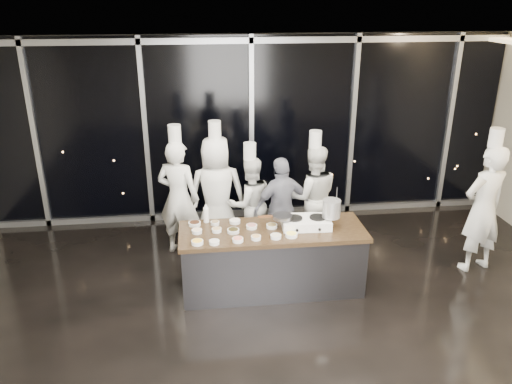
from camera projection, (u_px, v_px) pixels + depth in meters
ground at (283, 328)px, 6.09m from camera, size 9.00×9.00×0.00m
room_shell at (303, 151)px, 5.28m from camera, size 9.02×7.02×3.21m
window_wall at (251, 130)px, 8.66m from camera, size 8.90×0.11×3.20m
demo_counter at (272, 259)px, 6.75m from camera, size 2.46×0.86×0.90m
stove at (306, 222)px, 6.65m from camera, size 0.66×0.44×0.14m
frying_pan at (282, 217)px, 6.58m from camera, size 0.46×0.28×0.04m
stock_pot at (331, 209)px, 6.58m from camera, size 0.25×0.25×0.24m
prep_bowls at (235, 231)px, 6.48m from camera, size 1.39×0.72×0.05m
squeeze_bottle at (206, 213)px, 6.76m from camera, size 0.08×0.08×0.28m
chef_far_left at (178, 197)px, 7.57m from camera, size 0.78×0.66×2.05m
chef_left at (217, 193)px, 7.73m from camera, size 0.92×0.62×2.06m
chef_center at (250, 203)px, 7.76m from camera, size 0.85×0.74×1.74m
guest at (282, 207)px, 7.56m from camera, size 0.99×0.64×1.57m
chef_right at (313, 196)px, 7.81m from camera, size 0.84×0.67×1.90m
chef_side at (483, 208)px, 7.09m from camera, size 0.79×0.62×2.13m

